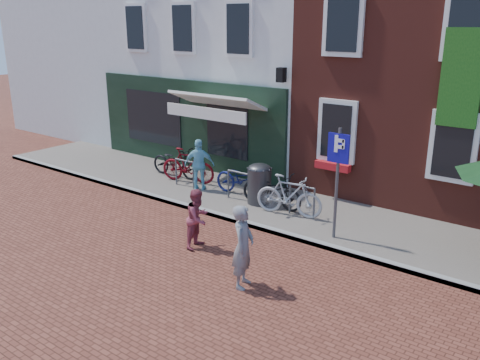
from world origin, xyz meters
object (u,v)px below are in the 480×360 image
Objects in this scene: woman at (243,247)px; parking_sign at (338,166)px; bicycle_2 at (243,179)px; bicycle_4 at (272,190)px; litter_bin at (259,182)px; cafe_person at (199,165)px; bicycle_3 at (289,196)px; bicycle_1 at (188,165)px; boy at (198,218)px; bicycle_0 at (175,162)px.

parking_sign is at bearing -27.83° from woman.
bicycle_2 is 1.00× the size of bicycle_4.
bicycle_2 is at bearing 161.82° from litter_bin.
litter_bin is 0.79× the size of cafe_person.
cafe_person is 2.50m from bicycle_4.
litter_bin is 4.33m from woman.
cafe_person reaches higher than litter_bin.
bicycle_2 is (-3.38, 1.08, -1.22)m from parking_sign.
bicycle_3 is at bearing -14.71° from litter_bin.
bicycle_1 is at bearing 175.54° from litter_bin.
woman is 1.21× the size of boy.
litter_bin is 0.65× the size of bicycle_2.
bicycle_3 reaches higher than bicycle_4.
boy is 0.75× the size of bicycle_0.
bicycle_1 is 0.97× the size of bicycle_4.
boy is at bearing -163.26° from bicycle_2.
cafe_person is at bearing 33.45° from boy.
bicycle_2 is (1.34, 0.32, -0.27)m from cafe_person.
woman is 5.61m from cafe_person.
cafe_person is 0.83× the size of bicycle_2.
woman is 0.90× the size of bicycle_4.
parking_sign is 3.28m from boy.
cafe_person is (-4.72, 0.76, -0.95)m from parking_sign.
woman is 4.93m from bicycle_2.
boy is at bearing 47.30° from woman.
parking_sign reaches higher than bicycle_4.
boy reaches higher than bicycle_0.
parking_sign reaches higher than bicycle_1.
woman is (-0.45, -2.87, -0.98)m from parking_sign.
bicycle_4 is at bearing 160.11° from parking_sign.
litter_bin is at bearing -108.95° from bicycle_1.
bicycle_0 is 1.00× the size of bicycle_4.
parking_sign is at bearing -103.54° from bicycle_0.
bicycle_1 reaches higher than bicycle_0.
bicycle_0 is (-5.73, 4.12, -0.24)m from woman.
bicycle_3 is (-1.10, 3.43, -0.19)m from woman.
bicycle_0 is (-3.89, 3.31, -0.10)m from boy.
bicycle_0 is at bearing 173.46° from litter_bin.
cafe_person is at bearing 30.68° from woman.
boy reaches higher than bicycle_2.
cafe_person is at bearing 170.87° from parking_sign.
bicycle_2 is at bearing 11.84° from boy.
bicycle_3 is (3.91, -0.51, 0.00)m from bicycle_1.
woman reaches higher than litter_bin.
bicycle_1 is 2.08m from bicycle_2.
boy is at bearing 177.73° from bicycle_4.
parking_sign is 1.45× the size of bicycle_3.
woman is at bearing -142.63° from bicycle_1.
bicycle_0 is at bearing 61.13° from bicycle_1.
bicycle_4 is at bearing 150.00° from cafe_person.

